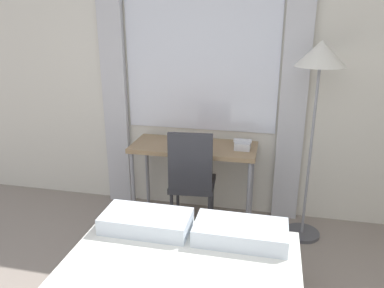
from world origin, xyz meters
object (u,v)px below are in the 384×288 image
Objects in this scene: standing_lamp at (319,73)px; book at (196,146)px; desk at (194,153)px; desk_chair at (192,177)px; telephone at (243,145)px.

standing_lamp reaches higher than book.
desk is at bearing 177.13° from standing_lamp.
telephone is (0.42, 0.21, 0.27)m from desk_chair.
book is at bearing -173.18° from telephone.
book is at bearing 82.31° from desk_chair.
desk is 0.67× the size of standing_lamp.
desk is 4.38× the size of book.
telephone is 0.61× the size of book.
standing_lamp is (1.00, 0.17, 0.93)m from desk_chair.
standing_lamp is 1.21m from book.
telephone is (-0.58, 0.04, -0.66)m from standing_lamp.
telephone is 0.42m from book.
desk_chair is at bearing -153.75° from telephone.
desk_chair reaches higher than desk.
standing_lamp is at bearing 0.41° from book.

